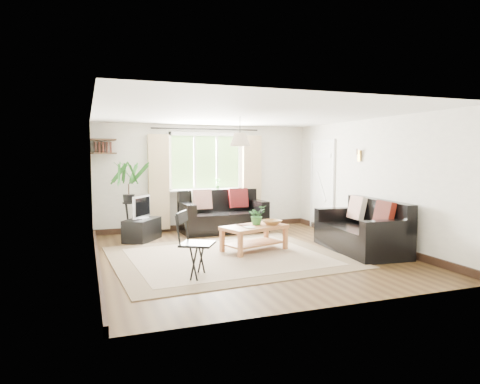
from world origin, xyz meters
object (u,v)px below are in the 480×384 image
object	(u,v)px
sofa_back	(223,212)
sofa_right	(360,227)
coffee_table	(254,238)
folding_chair	(197,245)
tv_stand	(142,230)
palm_stand	(129,199)

from	to	relation	value
sofa_back	sofa_right	world-z (taller)	sofa_back
sofa_right	coffee_table	xyz separation A→B (m)	(-1.79, 0.62, -0.21)
folding_chair	tv_stand	bearing A→B (deg)	37.71
sofa_back	tv_stand	xyz separation A→B (m)	(-1.84, -0.40, -0.22)
palm_stand	sofa_right	bearing A→B (deg)	-36.05
coffee_table	folding_chair	size ratio (longest dim) A/B	1.22
sofa_back	sofa_right	distance (m)	3.19
sofa_right	palm_stand	size ratio (longest dim) A/B	1.17
sofa_right	tv_stand	xyz separation A→B (m)	(-3.55, 2.28, -0.22)
sofa_back	folding_chair	distance (m)	3.62
coffee_table	palm_stand	distance (m)	2.94
sofa_back	folding_chair	world-z (taller)	folding_chair
palm_stand	folding_chair	world-z (taller)	palm_stand
palm_stand	folding_chair	distance (m)	3.44
sofa_right	folding_chair	distance (m)	3.21
sofa_back	sofa_right	size ratio (longest dim) A/B	1.00
coffee_table	tv_stand	distance (m)	2.42
coffee_table	tv_stand	xyz separation A→B (m)	(-1.76, 1.66, -0.01)
folding_chair	palm_stand	bearing A→B (deg)	40.01
sofa_right	tv_stand	world-z (taller)	sofa_right
coffee_table	folding_chair	world-z (taller)	folding_chair
sofa_back	sofa_right	bearing A→B (deg)	-59.15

